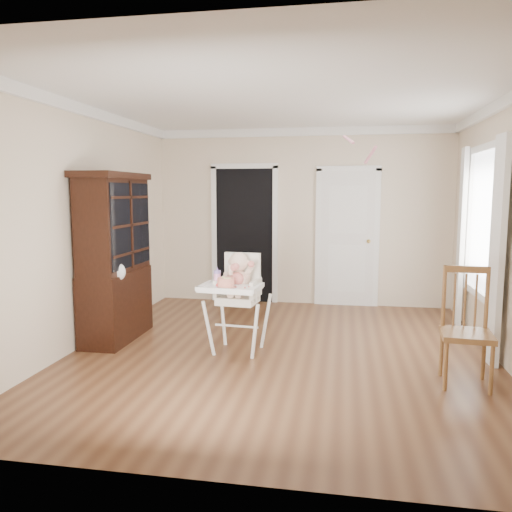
% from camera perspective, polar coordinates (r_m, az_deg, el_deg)
% --- Properties ---
extents(floor, '(5.00, 5.00, 0.00)m').
position_cam_1_polar(floor, '(5.54, 2.86, -10.96)').
color(floor, '#502F1B').
rests_on(floor, ground).
extents(ceiling, '(5.00, 5.00, 0.00)m').
position_cam_1_polar(ceiling, '(5.35, 3.06, 17.67)').
color(ceiling, white).
rests_on(ceiling, wall_back).
extents(wall_back, '(4.50, 0.00, 4.50)m').
position_cam_1_polar(wall_back, '(7.76, 5.24, 4.43)').
color(wall_back, beige).
rests_on(wall_back, floor).
extents(wall_left, '(0.00, 5.00, 5.00)m').
position_cam_1_polar(wall_left, '(5.99, -18.98, 3.21)').
color(wall_left, beige).
rests_on(wall_left, floor).
extents(wall_right, '(0.00, 5.00, 5.00)m').
position_cam_1_polar(wall_right, '(5.48, 27.03, 2.46)').
color(wall_right, beige).
rests_on(wall_right, floor).
extents(crown_molding, '(4.50, 5.00, 0.12)m').
position_cam_1_polar(crown_molding, '(5.34, 3.05, 17.03)').
color(crown_molding, white).
rests_on(crown_molding, ceiling).
extents(doorway, '(1.06, 0.05, 2.22)m').
position_cam_1_polar(doorway, '(7.89, -1.33, 2.75)').
color(doorway, black).
rests_on(doorway, wall_back).
extents(closet_door, '(0.96, 0.09, 2.13)m').
position_cam_1_polar(closet_door, '(7.73, 10.38, 1.91)').
color(closet_door, white).
rests_on(closet_door, wall_back).
extents(window_right, '(0.13, 1.84, 2.30)m').
position_cam_1_polar(window_right, '(6.23, 24.24, 2.52)').
color(window_right, white).
rests_on(window_right, wall_right).
extents(high_chair, '(0.68, 0.83, 1.10)m').
position_cam_1_polar(high_chair, '(5.41, -2.10, -4.01)').
color(high_chair, white).
rests_on(high_chair, floor).
extents(baby, '(0.32, 0.25, 0.50)m').
position_cam_1_polar(baby, '(5.40, -2.01, -2.25)').
color(baby, beige).
rests_on(baby, high_chair).
extents(cake, '(0.23, 0.23, 0.11)m').
position_cam_1_polar(cake, '(5.13, -3.46, -3.07)').
color(cake, silver).
rests_on(cake, high_chair).
extents(sippy_cup, '(0.08, 0.08, 0.19)m').
position_cam_1_polar(sippy_cup, '(5.34, -4.46, -2.38)').
color(sippy_cup, '#F495D0').
rests_on(sippy_cup, high_chair).
extents(china_cabinet, '(0.52, 1.16, 1.96)m').
position_cam_1_polar(china_cabinet, '(6.06, -15.81, -0.12)').
color(china_cabinet, black).
rests_on(china_cabinet, floor).
extents(dining_chair, '(0.47, 0.47, 1.06)m').
position_cam_1_polar(dining_chair, '(4.93, 22.90, -7.86)').
color(dining_chair, brown).
rests_on(dining_chair, floor).
extents(streamer, '(0.14, 0.48, 0.15)m').
position_cam_1_polar(streamer, '(6.17, 10.52, 12.97)').
color(streamer, pink).
rests_on(streamer, ceiling).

